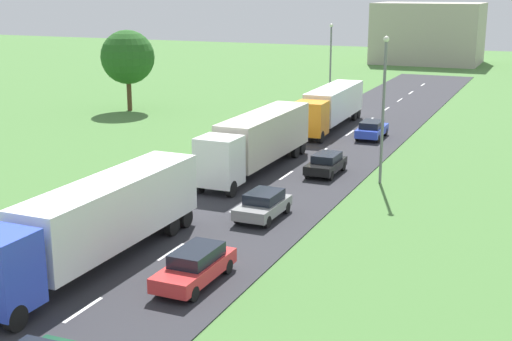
% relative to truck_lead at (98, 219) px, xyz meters
% --- Properties ---
extents(road, '(10.00, 140.00, 0.06)m').
position_rel_truck_lead_xyz_m(road, '(2.19, 7.76, -2.15)').
color(road, '#2B2B30').
rests_on(road, ground).
extents(lane_marking_centre, '(0.16, 124.53, 0.01)m').
position_rel_truck_lead_xyz_m(lane_marking_centre, '(2.19, 6.54, -2.12)').
color(lane_marking_centre, white).
rests_on(lane_marking_centre, road).
extents(truck_lead, '(2.59, 14.05, 3.68)m').
position_rel_truck_lead_xyz_m(truck_lead, '(0.00, 0.00, 0.00)').
color(truck_lead, blue).
rests_on(truck_lead, road).
extents(truck_second, '(2.56, 13.69, 3.76)m').
position_rel_truck_lead_xyz_m(truck_second, '(-0.07, 18.26, 0.03)').
color(truck_second, white).
rests_on(truck_second, road).
extents(truck_third, '(2.76, 13.58, 3.50)m').
position_rel_truck_lead_xyz_m(truck_third, '(-0.05, 34.54, -0.10)').
color(truck_third, orange).
rests_on(truck_third, road).
extents(car_second, '(1.83, 4.58, 1.50)m').
position_rel_truck_lead_xyz_m(car_second, '(4.97, -0.27, -1.34)').
color(car_second, red).
rests_on(car_second, road).
extents(car_third, '(1.98, 3.97, 1.45)m').
position_rel_truck_lead_xyz_m(car_third, '(4.23, 8.91, -1.36)').
color(car_third, gray).
rests_on(car_third, road).
extents(car_fourth, '(1.84, 4.01, 1.38)m').
position_rel_truck_lead_xyz_m(car_fourth, '(4.50, 19.13, -1.39)').
color(car_fourth, black).
rests_on(car_fourth, road).
extents(car_fifth, '(1.95, 4.32, 1.47)m').
position_rel_truck_lead_xyz_m(car_fifth, '(4.43, 31.66, -1.35)').
color(car_fifth, blue).
rests_on(car_fifth, road).
extents(lamppost_second, '(0.36, 0.36, 9.28)m').
position_rel_truck_lead_xyz_m(lamppost_second, '(8.31, 18.58, 2.94)').
color(lamppost_second, slate).
rests_on(lamppost_second, ground).
extents(lamppost_third, '(0.36, 0.36, 8.58)m').
position_rel_truck_lead_xyz_m(lamppost_third, '(-3.67, 45.80, 2.59)').
color(lamppost_third, slate).
rests_on(lamppost_third, ground).
extents(tree_pine, '(5.37, 5.37, 8.09)m').
position_rel_truck_lead_xyz_m(tree_pine, '(-21.69, 35.74, 3.20)').
color(tree_pine, '#513823').
rests_on(tree_pine, ground).
extents(distant_building, '(16.86, 12.63, 9.73)m').
position_rel_truck_lead_xyz_m(distant_building, '(-2.36, 94.93, 2.68)').
color(distant_building, '#B2A899').
rests_on(distant_building, ground).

